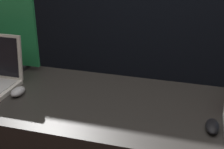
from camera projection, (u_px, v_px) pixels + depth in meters
name	position (u px, v px, depth m)	size (l,w,h in m)	color
mouse_front	(18.00, 92.00, 1.58)	(0.06, 0.10, 0.04)	#B2B2B7
promo_stand_front	(8.00, 32.00, 1.84)	(0.36, 0.07, 0.47)	black
mouse_back	(212.00, 126.00, 1.30)	(0.06, 0.12, 0.03)	black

